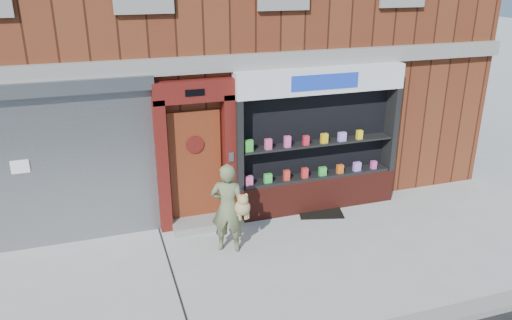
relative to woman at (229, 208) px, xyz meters
name	(u,v)px	position (x,y,z in m)	size (l,w,h in m)	color
ground	(265,266)	(0.43, -0.73, -0.83)	(80.00, 80.00, 0.00)	#9E9E99
building	(187,2)	(0.43, 5.26, 3.17)	(12.00, 8.16, 8.00)	#5E2715
shutter_bay	(69,154)	(-2.57, 1.20, 0.89)	(3.10, 0.30, 3.04)	gray
red_door_bay	(196,155)	(-0.32, 1.13, 0.62)	(1.52, 0.58, 2.90)	#4C100D
pharmacy_bay	(317,147)	(2.18, 1.08, 0.54)	(3.50, 0.41, 3.00)	#5D1E16
woman	(229,208)	(0.00, 0.00, 0.00)	(0.74, 0.62, 1.66)	#646D48
doormat	(320,212)	(2.19, 0.82, -0.82)	(0.90, 0.63, 0.02)	black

